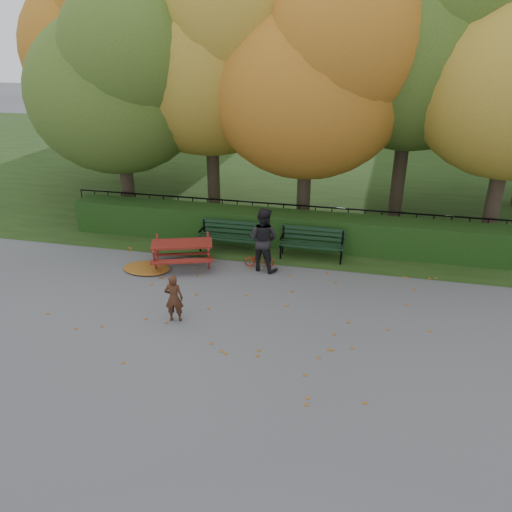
% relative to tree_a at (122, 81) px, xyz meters
% --- Properties ---
extents(ground, '(90.00, 90.00, 0.00)m').
position_rel_tree_a_xyz_m(ground, '(5.19, -5.58, -4.52)').
color(ground, slate).
rests_on(ground, ground).
extents(grass_strip, '(90.00, 90.00, 0.00)m').
position_rel_tree_a_xyz_m(grass_strip, '(5.19, 8.42, -4.52)').
color(grass_strip, '#1F3412').
rests_on(grass_strip, ground).
extents(building_left, '(10.00, 7.00, 15.00)m').
position_rel_tree_a_xyz_m(building_left, '(-3.81, 20.42, 2.98)').
color(building_left, tan).
rests_on(building_left, ground).
extents(building_right, '(9.00, 6.00, 12.00)m').
position_rel_tree_a_xyz_m(building_right, '(13.19, 22.42, 1.48)').
color(building_right, tan).
rests_on(building_right, ground).
extents(hedge, '(13.00, 0.90, 1.00)m').
position_rel_tree_a_xyz_m(hedge, '(5.19, -1.08, -4.02)').
color(hedge, black).
rests_on(hedge, ground).
extents(iron_fence, '(14.00, 0.04, 1.02)m').
position_rel_tree_a_xyz_m(iron_fence, '(5.19, -0.28, -3.98)').
color(iron_fence, black).
rests_on(iron_fence, ground).
extents(tree_a, '(5.88, 5.60, 7.48)m').
position_rel_tree_a_xyz_m(tree_a, '(0.00, 0.00, 0.00)').
color(tree_a, '#2F2119').
rests_on(tree_a, ground).
extents(tree_b, '(6.72, 6.40, 8.79)m').
position_rel_tree_a_xyz_m(tree_b, '(2.74, 1.17, 0.88)').
color(tree_b, '#2F2119').
rests_on(tree_b, ground).
extents(tree_c, '(6.30, 6.00, 8.00)m').
position_rel_tree_a_xyz_m(tree_c, '(6.02, 0.38, 0.30)').
color(tree_c, '#2F2119').
rests_on(tree_c, ground).
extents(tree_d, '(7.14, 6.80, 9.58)m').
position_rel_tree_a_xyz_m(tree_d, '(9.07, 1.65, 1.46)').
color(tree_d, '#2F2119').
rests_on(tree_d, ground).
extents(tree_f, '(6.93, 6.60, 9.19)m').
position_rel_tree_a_xyz_m(tree_f, '(-1.94, 3.66, 1.17)').
color(tree_f, '#2F2119').
rests_on(tree_f, ground).
extents(bench_left, '(1.80, 0.57, 0.88)m').
position_rel_tree_a_xyz_m(bench_left, '(3.89, -1.88, -4.00)').
color(bench_left, black).
rests_on(bench_left, ground).
extents(bench_right, '(1.80, 0.57, 0.88)m').
position_rel_tree_a_xyz_m(bench_right, '(6.29, -1.88, -4.00)').
color(bench_right, black).
rests_on(bench_right, ground).
extents(picnic_table, '(1.97, 1.77, 0.80)m').
position_rel_tree_a_xyz_m(picnic_table, '(2.89, -3.20, -3.97)').
color(picnic_table, maroon).
rests_on(picnic_table, ground).
extents(leaf_pile, '(1.50, 1.21, 0.09)m').
position_rel_tree_a_xyz_m(leaf_pile, '(1.99, -3.64, -4.47)').
color(leaf_pile, brown).
rests_on(leaf_pile, ground).
extents(leaf_scatter, '(9.00, 5.70, 0.01)m').
position_rel_tree_a_xyz_m(leaf_scatter, '(5.19, -5.28, -4.51)').
color(leaf_scatter, brown).
rests_on(leaf_scatter, ground).
extents(child, '(0.45, 0.34, 1.13)m').
position_rel_tree_a_xyz_m(child, '(3.69, -5.90, -3.95)').
color(child, '#422315').
rests_on(child, ground).
extents(adult, '(1.00, 0.87, 1.76)m').
position_rel_tree_a_xyz_m(adult, '(5.09, -2.91, -3.64)').
color(adult, black).
rests_on(adult, ground).
extents(bicycle, '(0.84, 0.38, 0.43)m').
position_rel_tree_a_xyz_m(bicycle, '(4.96, -2.78, -4.31)').
color(bicycle, red).
rests_on(bicycle, ground).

